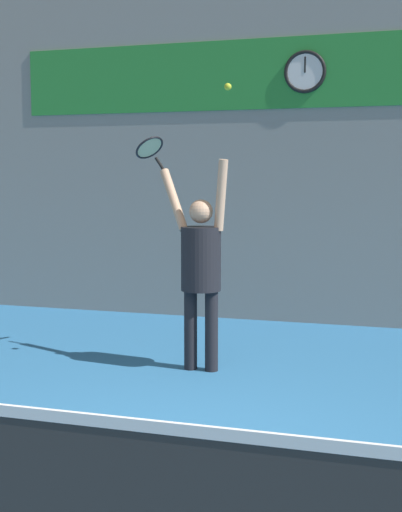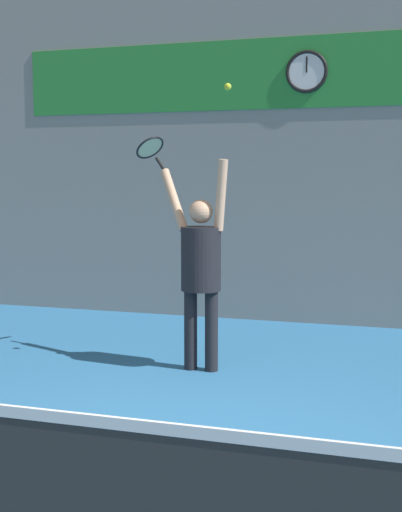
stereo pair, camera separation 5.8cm
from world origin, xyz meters
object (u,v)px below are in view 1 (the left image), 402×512
object	(u,v)px
scoreboard_clock	(305,72)
tennis_player	(201,263)
tennis_ball	(228,87)
tennis_racket	(150,149)

from	to	relation	value
scoreboard_clock	tennis_player	distance (m)	3.42
scoreboard_clock	tennis_player	bearing A→B (deg)	-102.98
tennis_ball	tennis_racket	bearing A→B (deg)	155.97
tennis_player	tennis_racket	xyz separation A→B (m)	(-0.65, 0.33, 1.13)
tennis_racket	tennis_ball	xyz separation A→B (m)	(0.94, -0.42, 0.54)
tennis_racket	tennis_ball	world-z (taller)	tennis_ball
tennis_racket	tennis_ball	bearing A→B (deg)	-24.03
tennis_player	tennis_ball	xyz separation A→B (m)	(0.29, -0.09, 1.68)
tennis_player	tennis_racket	distance (m)	1.35
scoreboard_clock	tennis_ball	distance (m)	2.73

